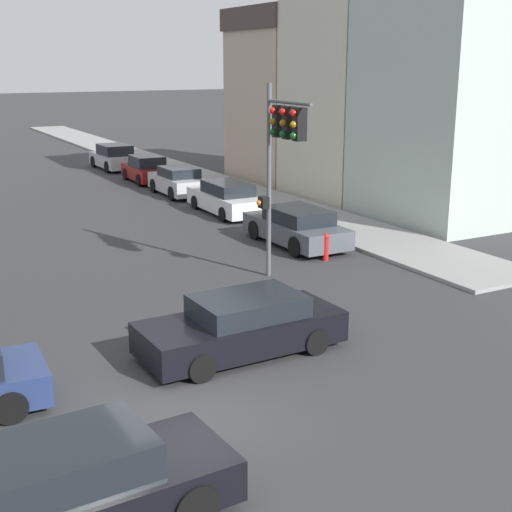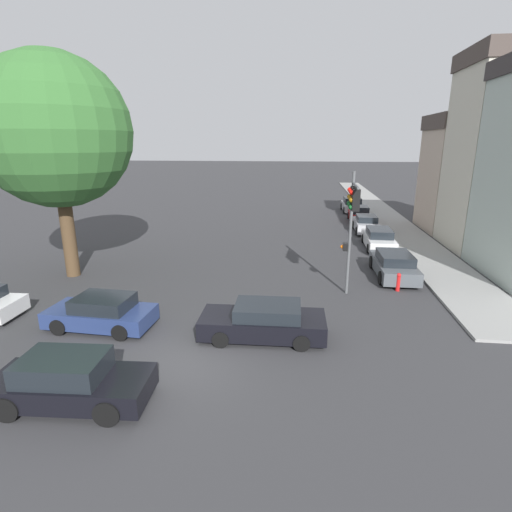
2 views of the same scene
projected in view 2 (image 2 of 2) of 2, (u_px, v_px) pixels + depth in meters
The scene contains 14 objects.
ground_plane at pixel (184, 362), 13.28m from camera, with size 300.00×300.00×0.00m, color #333335.
sidewalk_strip at pixel (378, 210), 43.06m from camera, with size 3.32×60.00×0.12m.
rowhouse_backdrop at pixel (510, 165), 25.66m from camera, with size 6.88×18.68×12.75m.
street_tree at pixel (55, 132), 19.92m from camera, with size 7.60×7.60×11.39m.
traffic_signal at pixel (352, 210), 17.44m from camera, with size 0.55×2.54×5.81m.
crossing_car_0 at pixel (264, 321), 14.80m from camera, with size 4.66×2.08×1.34m.
crossing_car_1 at pixel (70, 381), 11.01m from camera, with size 4.42×2.07×1.43m.
crossing_car_3 at pixel (102, 313), 15.59m from camera, with size 4.17×2.12×1.31m.
parked_car_0 at pixel (394, 265), 21.58m from camera, with size 2.00×4.62×1.37m.
parked_car_1 at pixel (378, 239), 27.46m from camera, with size 1.90×4.78×1.40m.
parked_car_2 at pixel (366, 224), 32.39m from camera, with size 1.88×4.09×1.40m.
parked_car_3 at pixel (359, 214), 36.74m from camera, with size 1.92×3.91×1.46m.
parked_car_4 at pixel (352, 205), 42.10m from camera, with size 2.04×4.45×1.52m.
fire_hydrant at pixel (398, 281), 19.53m from camera, with size 0.22×0.22×0.92m.
Camera 2 is at (3.75, -11.45, 7.03)m, focal length 28.00 mm.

